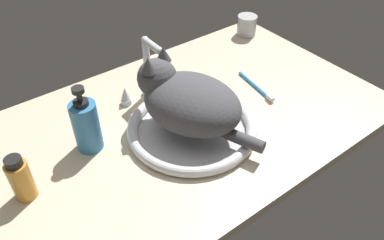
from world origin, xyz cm
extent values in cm
cube|color=beige|center=(0.00, 0.00, 1.50)|extent=(119.54, 69.15, 3.00)
torus|color=white|center=(1.79, -5.28, 4.45)|extent=(34.55, 34.55, 2.89)
cylinder|color=white|center=(1.79, -5.28, 3.30)|extent=(30.21, 30.21, 0.60)
cylinder|color=silver|center=(1.79, 16.00, 3.94)|extent=(4.00, 4.00, 1.89)
cylinder|color=silver|center=(1.79, 16.00, 12.96)|extent=(2.00, 2.00, 16.16)
sphere|color=silver|center=(1.79, 16.00, 21.04)|extent=(2.20, 2.20, 2.20)
cylinder|color=silver|center=(1.79, 12.48, 21.04)|extent=(2.00, 7.04, 2.00)
sphere|color=silver|center=(1.79, 8.96, 21.04)|extent=(2.10, 2.10, 2.10)
cylinder|color=silver|center=(-6.21, 16.00, 3.80)|extent=(3.20, 3.20, 1.60)
cone|color=silver|center=(-6.21, 16.00, 6.58)|extent=(2.88, 2.88, 3.95)
cylinder|color=silver|center=(9.80, 16.00, 3.80)|extent=(3.20, 3.20, 1.60)
cone|color=silver|center=(9.80, 16.00, 6.58)|extent=(2.88, 2.88, 3.95)
ellipsoid|color=#4C4C51|center=(1.79, -5.28, 12.48)|extent=(27.91, 31.73, 13.17)
sphere|color=#4C4C51|center=(-1.93, 4.62, 16.28)|extent=(10.51, 10.51, 10.51)
cone|color=#4C4C51|center=(-4.88, 3.51, 21.92)|extent=(3.99, 3.99, 3.94)
cone|color=#4C4C51|center=(1.02, 5.73, 21.92)|extent=(3.99, 3.99, 3.94)
ellipsoid|color=silver|center=(-3.32, 8.30, 15.23)|extent=(5.24, 4.51, 3.36)
ellipsoid|color=silver|center=(-1.47, 3.38, 11.82)|extent=(12.84, 10.78, 7.24)
cylinder|color=#4C4C51|center=(7.00, -19.09, 7.49)|extent=(6.88, 11.45, 3.20)
cylinder|color=gold|center=(-40.70, 0.50, 7.93)|extent=(4.86, 4.86, 9.86)
cylinder|color=black|center=(-40.70, 0.50, 13.76)|extent=(3.65, 3.65, 1.80)
cylinder|color=#B2B5BA|center=(50.88, 26.09, 6.15)|extent=(7.03, 7.03, 6.31)
cylinder|color=silver|center=(50.88, 26.09, 9.81)|extent=(7.18, 7.18, 1.00)
cylinder|color=teal|center=(-22.34, 5.80, 9.73)|extent=(6.59, 6.59, 13.46)
cylinder|color=black|center=(-22.34, 5.80, 17.06)|extent=(3.62, 3.62, 1.20)
cylinder|color=black|center=(-22.34, 5.80, 18.91)|extent=(1.32, 1.32, 2.49)
cylinder|color=black|center=(-22.34, 5.80, 20.75)|extent=(2.96, 2.96, 1.20)
cylinder|color=#338CD1|center=(29.64, 0.48, 3.50)|extent=(3.22, 15.12, 1.00)
cube|color=white|center=(28.33, -8.29, 4.10)|extent=(1.57, 2.75, 1.20)
camera|label=1|loc=(-44.05, -66.14, 71.88)|focal=35.86mm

